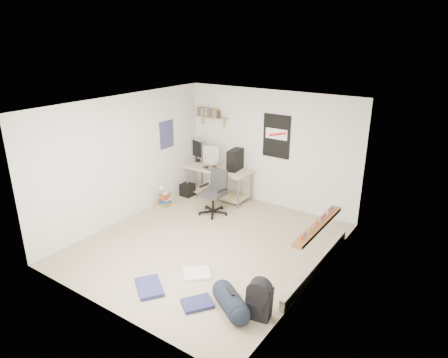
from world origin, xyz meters
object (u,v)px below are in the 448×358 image
Objects in this scene: backpack at (259,303)px; book_stack at (165,200)px; duffel_bag at (231,302)px; desk at (219,183)px; office_chair at (213,192)px.

backpack is 1.12× the size of book_stack.
duffel_bag is 1.47× the size of book_stack.
duffel_bag is at bearing -54.67° from desk.
duffel_bag is (2.03, -2.40, -0.35)m from office_chair.
desk is at bearing 160.07° from duffel_bag.
duffel_bag is at bearing -34.17° from book_stack.
backpack is 3.99m from book_stack.
desk reaches higher than backpack.
office_chair is 3.30m from backpack.
desk is at bearing 57.95° from book_stack.
desk is 4.14m from backpack.
backpack is at bearing 54.23° from duffel_bag.
office_chair is at bearing -64.70° from desk.
office_chair is 2.39× the size of book_stack.
book_stack is at bearing -160.51° from office_chair.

